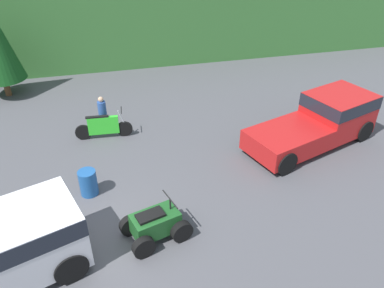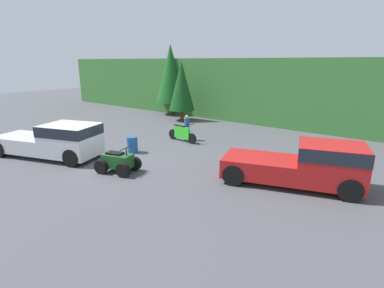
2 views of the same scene
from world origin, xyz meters
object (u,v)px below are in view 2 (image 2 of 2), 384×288
pickup_truck_second (56,140)px  dirt_bike (182,134)px  pickup_truck_red (306,163)px  quad_atv (118,162)px  rider_person (187,127)px  steel_barrel (132,145)px

pickup_truck_second → dirt_bike: size_ratio=2.67×
pickup_truck_red → pickup_truck_second: (-11.38, -4.17, 0.00)m
pickup_truck_red → pickup_truck_second: bearing=-177.7°
dirt_bike → quad_atv: 6.03m
pickup_truck_second → rider_person: pickup_truck_second is taller
dirt_bike → quad_atv: (1.13, -5.92, -0.03)m
dirt_bike → rider_person: (0.03, 0.45, 0.38)m
pickup_truck_red → dirt_bike: pickup_truck_red is taller
steel_barrel → rider_person: bearing=79.8°
quad_atv → steel_barrel: (-1.80, 2.44, -0.03)m
rider_person → steel_barrel: size_ratio=1.84×
pickup_truck_second → dirt_bike: 7.21m
pickup_truck_second → quad_atv: pickup_truck_second is taller
pickup_truck_second → rider_person: 7.61m
pickup_truck_red → rider_person: bearing=143.5°
pickup_truck_red → quad_atv: pickup_truck_red is taller
pickup_truck_second → quad_atv: size_ratio=3.00×
pickup_truck_second → rider_person: bearing=47.4°
pickup_truck_second → rider_person: (3.06, 6.97, -0.09)m
pickup_truck_red → dirt_bike: size_ratio=2.50×
rider_person → pickup_truck_red: bearing=-12.8°
quad_atv → rider_person: rider_person is taller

